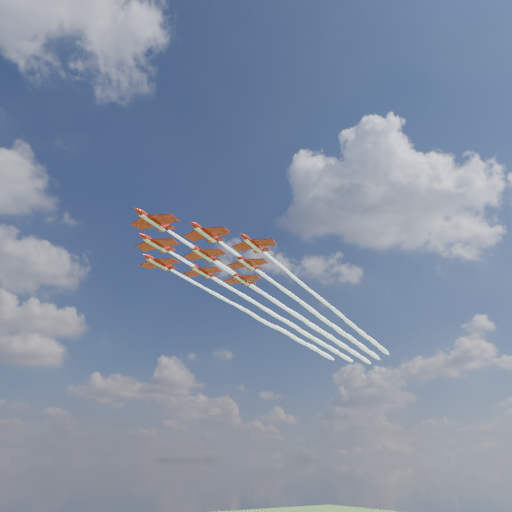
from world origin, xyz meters
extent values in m
cylinder|color=#AA1209|center=(-25.07, -9.42, 86.49)|extent=(8.36, 5.45, 1.23)
cone|color=#AA1209|center=(-29.92, -12.16, 86.49)|extent=(2.54, 2.16, 1.23)
cone|color=#AA1209|center=(-20.51, -6.84, 86.49)|extent=(2.00, 1.79, 1.11)
ellipsoid|color=black|center=(-27.01, -10.51, 86.99)|extent=(2.52, 2.02, 0.80)
cube|color=#AA1209|center=(-24.58, -9.14, 86.44)|extent=(8.15, 10.68, 0.16)
cube|color=#AA1209|center=(-21.19, -7.22, 86.49)|extent=(3.33, 4.26, 0.13)
cube|color=#AA1209|center=(-20.99, -7.11, 87.50)|extent=(1.63, 1.01, 2.01)
cube|color=white|center=(-25.07, -9.42, 85.94)|extent=(7.77, 4.99, 0.13)
cylinder|color=#AA1209|center=(-12.80, -10.35, 86.49)|extent=(8.36, 5.45, 1.23)
cone|color=#AA1209|center=(-17.65, -13.10, 86.49)|extent=(2.54, 2.16, 1.23)
cone|color=#AA1209|center=(-8.24, -7.78, 86.49)|extent=(2.00, 1.79, 1.11)
ellipsoid|color=black|center=(-14.74, -11.45, 86.99)|extent=(2.52, 2.02, 0.80)
cube|color=#AA1209|center=(-12.31, -10.08, 86.44)|extent=(8.15, 10.68, 0.16)
cube|color=#AA1209|center=(-8.92, -8.16, 86.49)|extent=(3.33, 4.26, 0.13)
cube|color=#AA1209|center=(-8.73, -8.05, 87.50)|extent=(1.63, 1.01, 2.01)
cube|color=white|center=(-12.80, -10.35, 85.94)|extent=(7.77, 4.99, 0.13)
cylinder|color=#AA1209|center=(-19.55, 1.58, 86.49)|extent=(8.36, 5.45, 1.23)
cone|color=#AA1209|center=(-24.40, -1.16, 86.49)|extent=(2.54, 2.16, 1.23)
cone|color=#AA1209|center=(-14.99, 4.16, 86.49)|extent=(2.00, 1.79, 1.11)
ellipsoid|color=black|center=(-21.49, 0.48, 86.99)|extent=(2.52, 2.02, 0.80)
cube|color=#AA1209|center=(-19.06, 1.85, 86.44)|extent=(8.15, 10.68, 0.16)
cube|color=#AA1209|center=(-15.67, 3.77, 86.49)|extent=(3.33, 4.26, 0.13)
cube|color=#AA1209|center=(-15.47, 3.88, 87.50)|extent=(1.63, 1.01, 2.01)
cube|color=white|center=(-19.55, 1.58, 85.94)|extent=(7.77, 4.99, 0.13)
cylinder|color=#AA1209|center=(-0.53, -11.29, 86.49)|extent=(8.36, 5.45, 1.23)
cone|color=#AA1209|center=(-5.38, -14.03, 86.49)|extent=(2.54, 2.16, 1.23)
cone|color=#AA1209|center=(4.03, -8.71, 86.49)|extent=(2.00, 1.79, 1.11)
ellipsoid|color=black|center=(-2.47, -12.39, 86.99)|extent=(2.52, 2.02, 0.80)
cube|color=#AA1209|center=(-0.05, -11.02, 86.44)|extent=(8.15, 10.68, 0.16)
cube|color=#AA1209|center=(3.35, -9.10, 86.49)|extent=(3.33, 4.26, 0.13)
cube|color=#AA1209|center=(3.54, -8.99, 87.50)|extent=(1.63, 1.01, 2.01)
cube|color=white|center=(-0.53, -11.29, 85.94)|extent=(7.77, 4.99, 0.13)
cylinder|color=#AA1209|center=(-7.28, 0.64, 86.49)|extent=(8.36, 5.45, 1.23)
cone|color=#AA1209|center=(-12.13, -2.10, 86.49)|extent=(2.54, 2.16, 1.23)
cone|color=#AA1209|center=(-2.72, 3.22, 86.49)|extent=(2.00, 1.79, 1.11)
ellipsoid|color=black|center=(-9.22, -0.45, 86.99)|extent=(2.52, 2.02, 0.80)
cube|color=#AA1209|center=(-6.79, 0.92, 86.44)|extent=(8.15, 10.68, 0.16)
cube|color=#AA1209|center=(-3.40, 2.84, 86.49)|extent=(3.33, 4.26, 0.13)
cube|color=#AA1209|center=(-3.20, 2.95, 87.50)|extent=(1.63, 1.01, 2.01)
cube|color=white|center=(-7.28, 0.64, 85.94)|extent=(7.77, 4.99, 0.13)
cylinder|color=#AA1209|center=(-14.02, 12.58, 86.49)|extent=(8.36, 5.45, 1.23)
cone|color=#AA1209|center=(-18.87, 9.83, 86.49)|extent=(2.54, 2.16, 1.23)
cone|color=#AA1209|center=(-9.46, 15.15, 86.49)|extent=(2.00, 1.79, 1.11)
ellipsoid|color=black|center=(-15.96, 11.48, 86.99)|extent=(2.52, 2.02, 0.80)
cube|color=#AA1209|center=(-13.54, 12.85, 86.44)|extent=(8.15, 10.68, 0.16)
cube|color=#AA1209|center=(-10.14, 14.77, 86.49)|extent=(3.33, 4.26, 0.13)
cube|color=#AA1209|center=(-9.95, 14.88, 87.50)|extent=(1.63, 1.01, 2.01)
cube|color=white|center=(-14.02, 12.58, 85.94)|extent=(7.77, 4.99, 0.13)
cylinder|color=#AA1209|center=(4.99, -0.29, 86.49)|extent=(8.36, 5.45, 1.23)
cone|color=#AA1209|center=(0.14, -3.04, 86.49)|extent=(2.54, 2.16, 1.23)
cone|color=#AA1209|center=(9.55, 2.28, 86.49)|extent=(2.00, 1.79, 1.11)
ellipsoid|color=black|center=(3.05, -1.39, 86.99)|extent=(2.52, 2.02, 0.80)
cube|color=#AA1209|center=(5.48, -0.02, 86.44)|extent=(8.15, 10.68, 0.16)
cube|color=#AA1209|center=(8.87, 1.90, 86.49)|extent=(3.33, 4.26, 0.13)
cube|color=#AA1209|center=(9.07, 2.01, 87.50)|extent=(1.63, 1.01, 2.01)
cube|color=white|center=(4.99, -0.29, 85.94)|extent=(7.77, 4.99, 0.13)
cylinder|color=#AA1209|center=(-1.75, 11.64, 86.49)|extent=(8.36, 5.45, 1.23)
cone|color=#AA1209|center=(-6.61, 8.90, 86.49)|extent=(2.54, 2.16, 1.23)
cone|color=#AA1209|center=(2.80, 14.22, 86.49)|extent=(2.00, 1.79, 1.11)
ellipsoid|color=black|center=(-3.69, 10.54, 86.99)|extent=(2.52, 2.02, 0.80)
cube|color=#AA1209|center=(-1.27, 11.91, 86.44)|extent=(8.15, 10.68, 0.16)
cube|color=#AA1209|center=(2.13, 13.83, 86.49)|extent=(3.33, 4.26, 0.13)
cube|color=#AA1209|center=(2.32, 13.94, 87.50)|extent=(1.63, 1.01, 2.01)
cube|color=white|center=(-1.75, 11.64, 85.94)|extent=(7.77, 4.99, 0.13)
cylinder|color=#AA1209|center=(10.51, 10.70, 86.49)|extent=(8.36, 5.45, 1.23)
cone|color=#AA1209|center=(5.66, 7.96, 86.49)|extent=(2.54, 2.16, 1.23)
cone|color=#AA1209|center=(15.07, 13.28, 86.49)|extent=(2.00, 1.79, 1.11)
ellipsoid|color=black|center=(8.57, 9.60, 86.99)|extent=(2.52, 2.02, 0.80)
cube|color=#AA1209|center=(11.00, 10.98, 86.44)|extent=(8.15, 10.68, 0.16)
cube|color=#AA1209|center=(14.39, 12.89, 86.49)|extent=(3.33, 4.26, 0.13)
cube|color=#AA1209|center=(14.59, 13.00, 87.50)|extent=(1.63, 1.01, 2.01)
cube|color=white|center=(10.51, 10.70, 85.94)|extent=(7.77, 4.99, 0.13)
camera|label=1|loc=(-61.17, -100.44, 39.12)|focal=35.00mm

